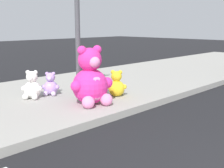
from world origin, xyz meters
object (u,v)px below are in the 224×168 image
object	(u,v)px
plush_white	(32,87)
plush_pink_large	(91,81)
plush_lavender	(51,86)
sign_pole	(77,22)
plush_yellow	(117,86)
plush_brown	(91,82)

from	to	relation	value
plush_white	plush_pink_large	bearing A→B (deg)	-65.56
plush_pink_large	plush_lavender	xyz separation A→B (m)	(-0.13, 1.30, -0.27)
sign_pole	plush_yellow	xyz separation A→B (m)	(0.74, -0.47, -1.45)
plush_brown	plush_lavender	xyz separation A→B (m)	(-0.92, 0.40, -0.00)
plush_pink_large	plush_yellow	world-z (taller)	plush_pink_large
plush_brown	plush_lavender	bearing A→B (deg)	156.69
plush_yellow	plush_lavender	distance (m)	1.56
plush_lavender	plush_brown	bearing A→B (deg)	-23.31
plush_brown	plush_yellow	bearing A→B (deg)	-83.33
plush_pink_large	plush_yellow	xyz separation A→B (m)	(0.89, 0.11, -0.24)
plush_pink_large	plush_yellow	distance (m)	0.93
sign_pole	plush_brown	distance (m)	1.64
plush_brown	plush_yellow	size ratio (longest dim) A/B	0.92
plush_white	plush_lavender	bearing A→B (deg)	-3.21
sign_pole	plush_yellow	size ratio (longest dim) A/B	5.22
plush_brown	plush_pink_large	bearing A→B (deg)	-131.53
sign_pole	plush_white	size ratio (longest dim) A/B	5.01
plush_white	plush_yellow	size ratio (longest dim) A/B	1.04
plush_white	plush_brown	bearing A→B (deg)	-16.92
sign_pole	plush_brown	xyz separation A→B (m)	(0.64, 0.31, -1.47)
plush_white	plush_brown	world-z (taller)	plush_white
plush_pink_large	plush_lavender	bearing A→B (deg)	95.68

